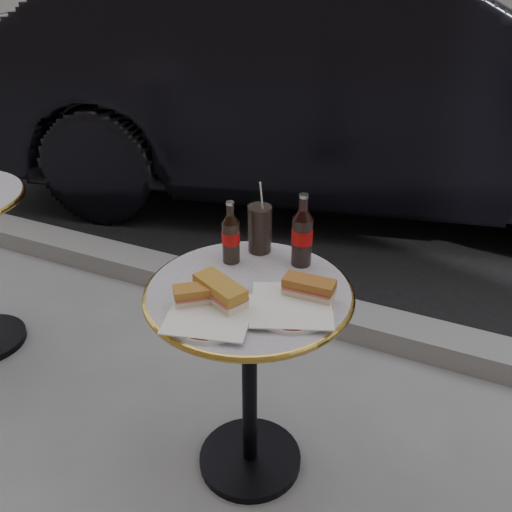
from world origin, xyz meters
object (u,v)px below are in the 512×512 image
at_px(bistro_table, 250,384).
at_px(plate_right, 292,308).
at_px(parked_car, 351,79).
at_px(cola_glass, 260,229).
at_px(cola_bottle_left, 231,232).
at_px(cola_bottle_right, 302,230).
at_px(plate_left, 210,316).

relative_size(bistro_table, plate_right, 3.10).
bearing_deg(bistro_table, parked_car, 99.93).
height_order(plate_right, cola_glass, cola_glass).
height_order(cola_glass, parked_car, parked_car).
bearing_deg(cola_bottle_left, parked_car, 97.52).
bearing_deg(bistro_table, cola_bottle_left, 133.98).
xyz_separation_m(cola_bottle_right, parked_car, (-0.51, 2.25, -0.04)).
bearing_deg(cola_bottle_left, plate_left, -73.51).
bearing_deg(cola_glass, bistro_table, -73.10).
xyz_separation_m(bistro_table, cola_bottle_left, (-0.12, 0.13, 0.47)).
bearing_deg(plate_right, cola_glass, 129.36).
bearing_deg(plate_left, parked_car, 98.58).
bearing_deg(bistro_table, plate_right, -15.46).
bearing_deg(plate_right, bistro_table, 164.54).
distance_m(plate_left, cola_bottle_right, 0.41).
relative_size(cola_bottle_left, cola_bottle_right, 0.87).
xyz_separation_m(plate_right, parked_car, (-0.58, 2.50, 0.07)).
bearing_deg(cola_bottle_right, cola_glass, 171.63).
xyz_separation_m(plate_right, cola_bottle_left, (-0.27, 0.17, 0.10)).
xyz_separation_m(plate_right, cola_glass, (-0.22, 0.27, 0.07)).
xyz_separation_m(plate_left, cola_glass, (-0.04, 0.40, 0.07)).
relative_size(bistro_table, cola_bottle_left, 3.53).
bearing_deg(parked_car, plate_left, 174.90).
height_order(plate_left, cola_bottle_left, cola_bottle_left).
xyz_separation_m(cola_glass, parked_car, (-0.36, 2.23, -0.00)).
height_order(bistro_table, parked_car, parked_car).
distance_m(plate_right, parked_car, 2.56).
height_order(cola_bottle_left, cola_bottle_right, cola_bottle_right).
bearing_deg(parked_car, cola_bottle_left, 173.85).
distance_m(cola_bottle_right, cola_glass, 0.16).
distance_m(plate_left, parked_car, 2.66).
relative_size(cola_bottle_left, parked_car, 0.04).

